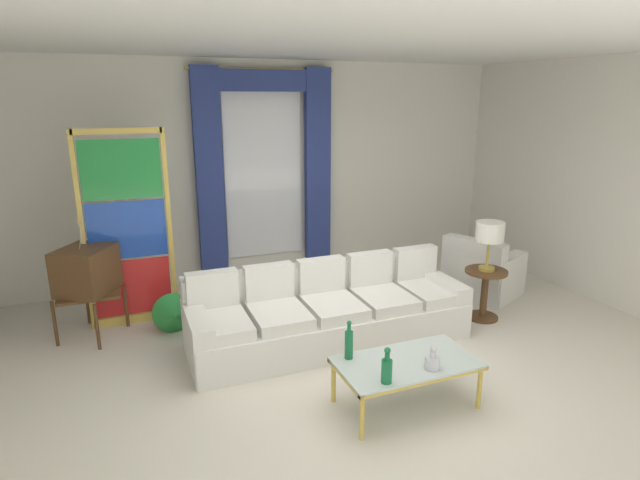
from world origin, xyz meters
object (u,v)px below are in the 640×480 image
at_px(bottle_amber_squat, 349,343).
at_px(bottle_crystal_tall, 432,361).
at_px(armchair_white, 481,274).
at_px(stained_glass_divider, 128,234).
at_px(couch_white_long, 327,313).
at_px(table_lamp_brass, 490,234).
at_px(bottle_blue_decanter, 387,369).
at_px(vintage_tv, 86,272).
at_px(round_side_table, 485,290).
at_px(coffee_table, 407,365).
at_px(peacock_figurine, 174,315).

bearing_deg(bottle_amber_squat, bottle_crystal_tall, -36.48).
bearing_deg(armchair_white, stained_glass_divider, 169.57).
distance_m(couch_white_long, bottle_amber_squat, 1.21).
bearing_deg(table_lamp_brass, couch_white_long, 174.75).
bearing_deg(bottle_crystal_tall, table_lamp_brass, 39.96).
bearing_deg(bottle_blue_decanter, vintage_tv, 129.25).
bearing_deg(round_side_table, bottle_crystal_tall, -140.04).
bearing_deg(armchair_white, bottle_blue_decanter, -141.22).
xyz_separation_m(coffee_table, bottle_crystal_tall, (0.12, -0.18, 0.10)).
distance_m(armchair_white, stained_glass_divider, 4.38).
bearing_deg(bottle_amber_squat, vintage_tv, 133.10).
bearing_deg(coffee_table, armchair_white, 39.24).
xyz_separation_m(couch_white_long, stained_glass_divider, (-1.87, 1.23, 0.75)).
bearing_deg(bottle_amber_squat, stained_glass_divider, 123.79).
bearing_deg(table_lamp_brass, round_side_table, 0.00).
relative_size(stained_glass_divider, peacock_figurine, 3.67).
relative_size(bottle_blue_decanter, peacock_figurine, 0.49).
relative_size(couch_white_long, stained_glass_divider, 1.33).
relative_size(armchair_white, stained_glass_divider, 0.49).
relative_size(bottle_amber_squat, stained_glass_divider, 0.15).
relative_size(vintage_tv, armchair_white, 1.25).
xyz_separation_m(coffee_table, bottle_blue_decanter, (-0.32, -0.23, 0.15)).
relative_size(couch_white_long, round_side_table, 4.92).
bearing_deg(coffee_table, round_side_table, 34.09).
xyz_separation_m(bottle_amber_squat, vintage_tv, (-2.04, 2.18, 0.18)).
bearing_deg(stained_glass_divider, table_lamp_brass, -20.33).
height_order(couch_white_long, vintage_tv, vintage_tv).
xyz_separation_m(couch_white_long, coffee_table, (0.14, -1.37, 0.07)).
bearing_deg(peacock_figurine, table_lamp_brass, -15.13).
distance_m(bottle_amber_squat, round_side_table, 2.41).
distance_m(stained_glass_divider, table_lamp_brass, 4.03).
height_order(armchair_white, round_side_table, armchair_white).
bearing_deg(peacock_figurine, couch_white_long, -26.49).
bearing_deg(round_side_table, coffee_table, -145.91).
height_order(stained_glass_divider, table_lamp_brass, stained_glass_divider).
distance_m(bottle_crystal_tall, armchair_white, 2.91).
bearing_deg(couch_white_long, table_lamp_brass, -5.25).
bearing_deg(bottle_blue_decanter, coffee_table, 35.38).
distance_m(bottle_blue_decanter, table_lamp_brass, 2.57).
relative_size(bottle_blue_decanter, stained_glass_divider, 0.13).
bearing_deg(coffee_table, peacock_figurine, 127.79).
relative_size(bottle_blue_decanter, armchair_white, 0.27).
bearing_deg(vintage_tv, stained_glass_divider, 23.51).
height_order(couch_white_long, peacock_figurine, couch_white_long).
bearing_deg(couch_white_long, bottle_crystal_tall, -80.29).
distance_m(coffee_table, peacock_figurine, 2.68).
height_order(stained_glass_divider, peacock_figurine, stained_glass_divider).
relative_size(coffee_table, round_side_table, 1.96).
height_order(peacock_figurine, round_side_table, round_side_table).
distance_m(peacock_figurine, round_side_table, 3.53).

